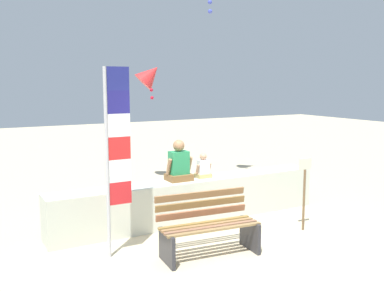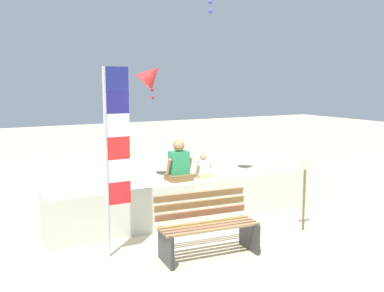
{
  "view_description": "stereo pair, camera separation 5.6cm",
  "coord_description": "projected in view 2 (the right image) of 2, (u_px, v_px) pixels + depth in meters",
  "views": [
    {
      "loc": [
        -3.7,
        -5.44,
        2.49
      ],
      "look_at": [
        0.01,
        1.23,
        1.36
      ],
      "focal_mm": 41.1,
      "sensor_mm": 36.0,
      "label": 1
    },
    {
      "loc": [
        -3.65,
        -5.47,
        2.49
      ],
      "look_at": [
        0.01,
        1.23,
        1.36
      ],
      "focal_mm": 41.1,
      "sensor_mm": 36.0,
      "label": 2
    }
  ],
  "objects": [
    {
      "name": "ground_plane",
      "position": [
        229.0,
        243.0,
        6.84
      ],
      "size": [
        40.0,
        40.0,
        0.0
      ],
      "primitive_type": "plane",
      "color": "#C8B894"
    },
    {
      "name": "seawall_ledge",
      "position": [
        192.0,
        200.0,
        7.85
      ],
      "size": [
        5.12,
        0.54,
        0.76
      ],
      "primitive_type": "cube",
      "color": "beige",
      "rests_on": "ground"
    },
    {
      "name": "park_bench",
      "position": [
        207.0,
        227.0,
        6.32
      ],
      "size": [
        1.49,
        0.74,
        0.88
      ],
      "color": "olive",
      "rests_on": "ground"
    },
    {
      "name": "person_adult",
      "position": [
        179.0,
        165.0,
        7.68
      ],
      "size": [
        0.47,
        0.35,
        0.72
      ],
      "color": "brown",
      "rests_on": "seawall_ledge"
    },
    {
      "name": "person_child",
      "position": [
        203.0,
        168.0,
        7.93
      ],
      "size": [
        0.29,
        0.22,
        0.45
      ],
      "color": "tan",
      "rests_on": "seawall_ledge"
    },
    {
      "name": "flag_banner",
      "position": [
        114.0,
        148.0,
        6.12
      ],
      "size": [
        0.37,
        0.05,
        2.69
      ],
      "color": "#B7B7BC",
      "rests_on": "ground"
    },
    {
      "name": "kite_red",
      "position": [
        151.0,
        75.0,
        10.57
      ],
      "size": [
        0.87,
        0.73,
        0.95
      ],
      "color": "red"
    },
    {
      "name": "sign_post",
      "position": [
        304.0,
        188.0,
        7.31
      ],
      "size": [
        0.24,
        0.04,
        1.23
      ],
      "color": "brown",
      "rests_on": "ground"
    }
  ]
}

